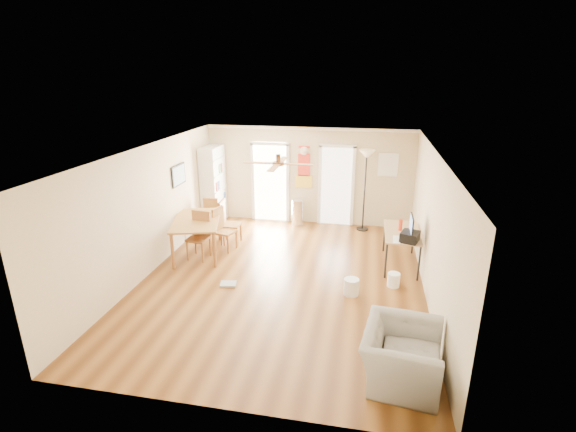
% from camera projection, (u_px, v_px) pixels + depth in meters
% --- Properties ---
extents(floor, '(7.00, 7.00, 0.00)m').
position_uv_depth(floor, '(282.00, 280.00, 8.48)').
color(floor, brown).
rests_on(floor, ground).
extents(ceiling, '(5.50, 7.00, 0.00)m').
position_uv_depth(ceiling, '(282.00, 151.00, 7.63)').
color(ceiling, silver).
rests_on(ceiling, floor).
extents(wall_back, '(5.50, 0.04, 2.60)m').
position_uv_depth(wall_back, '(309.00, 176.00, 11.30)').
color(wall_back, beige).
rests_on(wall_back, floor).
extents(wall_front, '(5.50, 0.04, 2.60)m').
position_uv_depth(wall_front, '(220.00, 319.00, 4.81)').
color(wall_front, beige).
rests_on(wall_front, floor).
extents(wall_left, '(0.04, 7.00, 2.60)m').
position_uv_depth(wall_left, '(149.00, 210.00, 8.55)').
color(wall_left, beige).
rests_on(wall_left, floor).
extents(wall_right, '(0.04, 7.00, 2.60)m').
position_uv_depth(wall_right, '(432.00, 228.00, 7.56)').
color(wall_right, beige).
rests_on(wall_right, floor).
extents(crown_molding, '(5.50, 7.00, 0.08)m').
position_uv_depth(crown_molding, '(282.00, 153.00, 7.64)').
color(crown_molding, white).
rests_on(crown_molding, wall_back).
extents(kitchen_doorway, '(0.90, 0.10, 2.10)m').
position_uv_depth(kitchen_doorway, '(270.00, 183.00, 11.56)').
color(kitchen_doorway, white).
rests_on(kitchen_doorway, wall_back).
extents(bathroom_doorway, '(0.80, 0.10, 2.10)m').
position_uv_depth(bathroom_doorway, '(336.00, 187.00, 11.23)').
color(bathroom_doorway, white).
rests_on(bathroom_doorway, wall_back).
extents(wall_decal, '(0.46, 0.03, 1.10)m').
position_uv_depth(wall_decal, '(304.00, 167.00, 11.22)').
color(wall_decal, red).
rests_on(wall_decal, wall_back).
extents(ac_grille, '(0.50, 0.04, 0.60)m').
position_uv_depth(ac_grille, '(388.00, 165.00, 10.77)').
color(ac_grille, white).
rests_on(ac_grille, wall_back).
extents(framed_poster, '(0.04, 0.66, 0.48)m').
position_uv_depth(framed_poster, '(179.00, 175.00, 9.71)').
color(framed_poster, black).
rests_on(framed_poster, wall_left).
extents(ceiling_fan, '(1.24, 1.24, 0.20)m').
position_uv_depth(ceiling_fan, '(278.00, 164.00, 7.41)').
color(ceiling_fan, '#593819').
rests_on(ceiling_fan, ceiling).
extents(bookshelf, '(0.60, 1.01, 2.10)m').
position_uv_depth(bookshelf, '(213.00, 185.00, 11.39)').
color(bookshelf, silver).
rests_on(bookshelf, floor).
extents(dining_table, '(1.40, 1.86, 0.82)m').
position_uv_depth(dining_table, '(198.00, 236.00, 9.57)').
color(dining_table, olive).
rests_on(dining_table, floor).
extents(dining_chair_right_a, '(0.45, 0.45, 1.06)m').
position_uv_depth(dining_chair_right_a, '(231.00, 222.00, 10.11)').
color(dining_chair_right_a, olive).
rests_on(dining_chair_right_a, floor).
extents(dining_chair_right_b, '(0.50, 0.50, 1.00)m').
position_uv_depth(dining_chair_right_b, '(225.00, 230.00, 9.75)').
color(dining_chair_right_b, '#A87836').
rests_on(dining_chair_right_b, floor).
extents(dining_chair_near, '(0.47, 0.47, 1.05)m').
position_uv_depth(dining_chair_near, '(198.00, 236.00, 9.29)').
color(dining_chair_near, olive).
rests_on(dining_chair_near, floor).
extents(dining_chair_far, '(0.42, 0.42, 0.92)m').
position_uv_depth(dining_chair_far, '(213.00, 214.00, 10.96)').
color(dining_chair_far, olive).
rests_on(dining_chair_far, floor).
extents(trash_can, '(0.38, 0.38, 0.70)m').
position_uv_depth(trash_can, '(298.00, 212.00, 11.39)').
color(trash_can, silver).
rests_on(trash_can, floor).
extents(torchiere_lamp, '(0.50, 0.50, 2.11)m').
position_uv_depth(torchiere_lamp, '(365.00, 191.00, 10.81)').
color(torchiere_lamp, black).
rests_on(torchiere_lamp, floor).
extents(computer_desk, '(0.72, 1.44, 0.77)m').
position_uv_depth(computer_desk, '(400.00, 248.00, 9.01)').
color(computer_desk, tan).
rests_on(computer_desk, floor).
extents(imac, '(0.21, 0.54, 0.50)m').
position_uv_depth(imac, '(411.00, 228.00, 8.36)').
color(imac, black).
rests_on(imac, computer_desk).
extents(keyboard, '(0.15, 0.43, 0.02)m').
position_uv_depth(keyboard, '(396.00, 240.00, 8.43)').
color(keyboard, white).
rests_on(keyboard, computer_desk).
extents(printer, '(0.43, 0.46, 0.20)m').
position_uv_depth(printer, '(410.00, 237.00, 8.34)').
color(printer, black).
rests_on(printer, computer_desk).
extents(orange_bottle, '(0.09, 0.09, 0.25)m').
position_uv_depth(orange_bottle, '(400.00, 225.00, 8.90)').
color(orange_bottle, red).
rests_on(orange_bottle, computer_desk).
extents(wastebasket_a, '(0.35, 0.35, 0.32)m').
position_uv_depth(wastebasket_a, '(351.00, 287.00, 7.86)').
color(wastebasket_a, white).
rests_on(wastebasket_a, floor).
extents(wastebasket_b, '(0.28, 0.28, 0.27)m').
position_uv_depth(wastebasket_b, '(394.00, 280.00, 8.18)').
color(wastebasket_b, white).
rests_on(wastebasket_b, floor).
extents(floor_cloth, '(0.35, 0.29, 0.04)m').
position_uv_depth(floor_cloth, '(228.00, 284.00, 8.25)').
color(floor_cloth, gray).
rests_on(floor_cloth, floor).
extents(armchair, '(1.15, 1.28, 0.75)m').
position_uv_depth(armchair, '(402.00, 355.00, 5.64)').
color(armchair, gray).
rests_on(armchair, floor).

